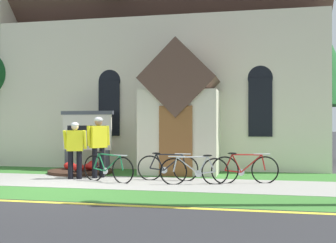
% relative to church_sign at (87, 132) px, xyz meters
% --- Properties ---
extents(ground, '(140.00, 140.00, 0.00)m').
position_rel_church_sign_xyz_m(ground, '(0.66, 0.26, -1.28)').
color(ground, '#2B2B2D').
extents(sidewalk_slab, '(32.00, 2.35, 0.01)m').
position_rel_church_sign_xyz_m(sidewalk_slab, '(0.47, -2.26, -1.27)').
color(sidewalk_slab, '#99968E').
rests_on(sidewalk_slab, ground).
extents(grass_verge, '(32.00, 1.58, 0.01)m').
position_rel_church_sign_xyz_m(grass_verge, '(0.47, -4.22, -1.27)').
color(grass_verge, '#38722D').
rests_on(grass_verge, ground).
extents(church_lawn, '(24.00, 1.94, 0.01)m').
position_rel_church_sign_xyz_m(church_lawn, '(0.47, -0.11, -1.27)').
color(church_lawn, '#38722D').
rests_on(church_lawn, ground).
extents(curb_paint_stripe, '(28.00, 0.16, 0.01)m').
position_rel_church_sign_xyz_m(curb_paint_stripe, '(0.47, -5.17, -1.28)').
color(curb_paint_stripe, yellow).
rests_on(curb_paint_stripe, ground).
extents(church_building, '(15.15, 12.13, 13.01)m').
position_rel_church_sign_xyz_m(church_building, '(0.08, 5.72, 3.62)').
color(church_building, beige).
rests_on(church_building, ground).
extents(church_sign, '(1.84, 0.19, 1.99)m').
position_rel_church_sign_xyz_m(church_sign, '(0.00, 0.00, 0.00)').
color(church_sign, '#474C56').
rests_on(church_sign, ground).
extents(flower_bed, '(2.02, 2.02, 0.34)m').
position_rel_church_sign_xyz_m(flower_bed, '(0.01, -0.51, -1.19)').
color(flower_bed, '#382319').
rests_on(flower_bed, ground).
extents(bicycle_red, '(1.75, 0.45, 0.84)m').
position_rel_church_sign_xyz_m(bicycle_red, '(5.14, -1.80, -0.90)').
color(bicycle_red, black).
rests_on(bicycle_red, ground).
extents(bicycle_silver, '(1.74, 0.42, 0.79)m').
position_rel_church_sign_xyz_m(bicycle_silver, '(3.88, -2.26, -0.91)').
color(bicycle_silver, black).
rests_on(bicycle_silver, ground).
extents(bicycle_black, '(1.70, 0.09, 0.79)m').
position_rel_church_sign_xyz_m(bicycle_black, '(3.04, -1.65, -0.91)').
color(bicycle_black, black).
rests_on(bicycle_black, ground).
extents(bicycle_orange, '(1.63, 0.64, 0.82)m').
position_rel_church_sign_xyz_m(bicycle_orange, '(1.52, -2.22, -0.91)').
color(bicycle_orange, black).
rests_on(bicycle_orange, ground).
extents(cyclist_in_orange_jersey, '(0.64, 0.33, 1.61)m').
position_rel_church_sign_xyz_m(cyclist_in_orange_jersey, '(0.43, -1.89, -0.34)').
color(cyclist_in_orange_jersey, black).
rests_on(cyclist_in_orange_jersey, ground).
extents(cyclist_in_yellow_jersey, '(0.52, 0.56, 1.76)m').
position_rel_church_sign_xyz_m(cyclist_in_yellow_jersey, '(0.99, -1.54, -0.23)').
color(cyclist_in_yellow_jersey, black).
rests_on(cyclist_in_yellow_jersey, ground).
extents(roadside_conifer, '(3.70, 3.70, 6.89)m').
position_rel_church_sign_xyz_m(roadside_conifer, '(7.81, 5.38, 3.31)').
color(roadside_conifer, '#3D2D1E').
rests_on(roadside_conifer, ground).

